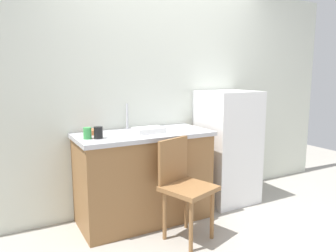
% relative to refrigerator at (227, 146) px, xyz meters
% --- Properties ---
extents(ground_plane, '(8.00, 8.00, 0.00)m').
position_rel_refrigerator_xyz_m(ground_plane, '(-0.65, -0.66, -0.63)').
color(ground_plane, '#9E998E').
extents(back_wall, '(4.80, 0.10, 2.43)m').
position_rel_refrigerator_xyz_m(back_wall, '(-0.65, 0.34, 0.58)').
color(back_wall, silver).
rests_on(back_wall, ground_plane).
extents(cabinet_base, '(1.27, 0.60, 0.85)m').
position_rel_refrigerator_xyz_m(cabinet_base, '(-1.05, -0.01, -0.21)').
color(cabinet_base, olive).
rests_on(cabinet_base, ground_plane).
extents(countertop, '(1.31, 0.64, 0.04)m').
position_rel_refrigerator_xyz_m(countertop, '(-1.05, -0.01, 0.24)').
color(countertop, '#B7B7BC').
rests_on(countertop, cabinet_base).
extents(faucet, '(0.02, 0.02, 0.26)m').
position_rel_refrigerator_xyz_m(faucet, '(-1.12, 0.24, 0.39)').
color(faucet, '#B7B7BC').
rests_on(faucet, countertop).
extents(refrigerator, '(0.58, 0.58, 1.27)m').
position_rel_refrigerator_xyz_m(refrigerator, '(0.00, 0.00, 0.00)').
color(refrigerator, white).
rests_on(refrigerator, ground_plane).
extents(chair, '(0.51, 0.51, 0.89)m').
position_rel_refrigerator_xyz_m(chair, '(-0.89, -0.51, -0.14)').
color(chair, olive).
rests_on(chair, ground_plane).
extents(dish_tray, '(0.28, 0.20, 0.05)m').
position_rel_refrigerator_xyz_m(dish_tray, '(-1.01, -0.05, 0.28)').
color(dish_tray, white).
rests_on(dish_tray, countertop).
extents(terracotta_bowl, '(0.14, 0.14, 0.04)m').
position_rel_refrigerator_xyz_m(terracotta_bowl, '(-1.51, 0.13, 0.28)').
color(terracotta_bowl, '#B25B33').
rests_on(terracotta_bowl, countertop).
extents(cup_green, '(0.07, 0.07, 0.10)m').
position_rel_refrigerator_xyz_m(cup_green, '(-1.61, -0.07, 0.31)').
color(cup_green, green).
rests_on(cup_green, countertop).
extents(cup_black, '(0.08, 0.08, 0.11)m').
position_rel_refrigerator_xyz_m(cup_black, '(-1.52, -0.10, 0.31)').
color(cup_black, black).
rests_on(cup_black, countertop).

